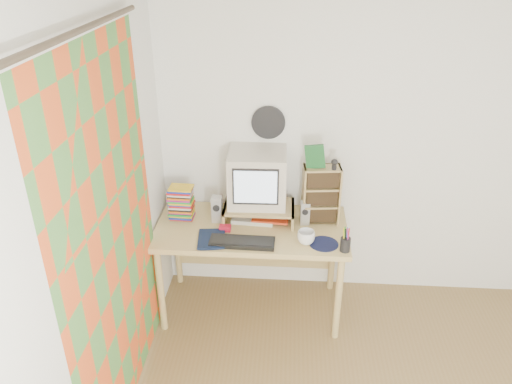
# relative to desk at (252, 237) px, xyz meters

# --- Properties ---
(back_wall) EXTENTS (3.50, 0.00, 3.50)m
(back_wall) POSITION_rel_desk_xyz_m (1.03, 0.31, 0.63)
(back_wall) COLOR white
(back_wall) RESTS_ON floor
(left_wall) EXTENTS (0.00, 3.50, 3.50)m
(left_wall) POSITION_rel_desk_xyz_m (-0.72, -1.44, 0.63)
(left_wall) COLOR white
(left_wall) RESTS_ON floor
(curtain) EXTENTS (0.00, 2.20, 2.20)m
(curtain) POSITION_rel_desk_xyz_m (-0.68, -0.96, 0.53)
(curtain) COLOR #E75520
(curtain) RESTS_ON left_wall
(wall_disc) EXTENTS (0.25, 0.02, 0.25)m
(wall_disc) POSITION_rel_desk_xyz_m (0.10, 0.29, 0.81)
(wall_disc) COLOR black
(wall_disc) RESTS_ON back_wall
(desk) EXTENTS (1.40, 0.70, 0.75)m
(desk) POSITION_rel_desk_xyz_m (0.00, 0.00, 0.00)
(desk) COLOR tan
(desk) RESTS_ON floor
(monitor_riser) EXTENTS (0.52, 0.30, 0.12)m
(monitor_riser) POSITION_rel_desk_xyz_m (0.05, 0.04, 0.23)
(monitor_riser) COLOR tan
(monitor_riser) RESTS_ON desk
(crt_monitor) EXTENTS (0.43, 0.43, 0.40)m
(crt_monitor) POSITION_rel_desk_xyz_m (0.03, 0.09, 0.45)
(crt_monitor) COLOR beige
(crt_monitor) RESTS_ON monitor_riser
(speaker_left) EXTENTS (0.08, 0.08, 0.20)m
(speaker_left) POSITION_rel_desk_xyz_m (-0.26, -0.00, 0.23)
(speaker_left) COLOR #B9BABE
(speaker_left) RESTS_ON desk
(speaker_right) EXTENTS (0.07, 0.07, 0.18)m
(speaker_right) POSITION_rel_desk_xyz_m (0.39, 0.01, 0.22)
(speaker_right) COLOR #B9BABE
(speaker_right) RESTS_ON desk
(keyboard) EXTENTS (0.45, 0.16, 0.03)m
(keyboard) POSITION_rel_desk_xyz_m (-0.05, -0.30, 0.15)
(keyboard) COLOR black
(keyboard) RESTS_ON desk
(dvd_stack) EXTENTS (0.18, 0.13, 0.25)m
(dvd_stack) POSITION_rel_desk_xyz_m (-0.53, 0.03, 0.26)
(dvd_stack) COLOR brown
(dvd_stack) RESTS_ON desk
(cd_rack) EXTENTS (0.28, 0.17, 0.44)m
(cd_rack) POSITION_rel_desk_xyz_m (0.50, 0.05, 0.36)
(cd_rack) COLOR tan
(cd_rack) RESTS_ON desk
(mug) EXTENTS (0.12, 0.12, 0.10)m
(mug) POSITION_rel_desk_xyz_m (0.39, -0.26, 0.18)
(mug) COLOR white
(mug) RESTS_ON desk
(diary) EXTENTS (0.25, 0.19, 0.05)m
(diary) POSITION_rel_desk_xyz_m (-0.36, -0.28, 0.16)
(diary) COLOR #0E1936
(diary) RESTS_ON desk
(mousepad) EXTENTS (0.22, 0.22, 0.00)m
(mousepad) POSITION_rel_desk_xyz_m (0.52, -0.26, 0.14)
(mousepad) COLOR black
(mousepad) RESTS_ON desk
(pen_cup) EXTENTS (0.09, 0.09, 0.14)m
(pen_cup) POSITION_rel_desk_xyz_m (0.66, -0.34, 0.20)
(pen_cup) COLOR black
(pen_cup) RESTS_ON desk
(papers) EXTENTS (0.32, 0.25, 0.04)m
(papers) POSITION_rel_desk_xyz_m (0.06, 0.06, 0.16)
(papers) COLOR beige
(papers) RESTS_ON desk
(red_box) EXTENTS (0.08, 0.05, 0.04)m
(red_box) POSITION_rel_desk_xyz_m (-0.18, -0.14, 0.16)
(red_box) COLOR red
(red_box) RESTS_ON desk
(game_box) EXTENTS (0.13, 0.04, 0.17)m
(game_box) POSITION_rel_desk_xyz_m (0.44, 0.03, 0.66)
(game_box) COLOR #185425
(game_box) RESTS_ON cd_rack
(webcam) EXTENTS (0.05, 0.05, 0.08)m
(webcam) POSITION_rel_desk_xyz_m (0.58, 0.01, 0.62)
(webcam) COLOR black
(webcam) RESTS_ON cd_rack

